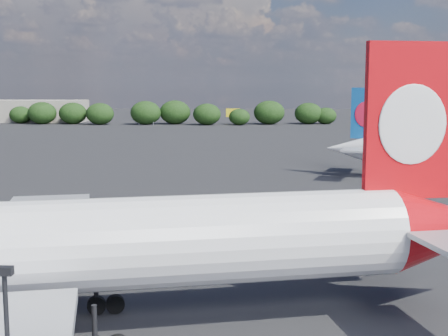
{
  "coord_description": "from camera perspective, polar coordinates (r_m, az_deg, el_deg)",
  "views": [
    {
      "loc": [
        18.15,
        -38.55,
        15.06
      ],
      "look_at": [
        16.0,
        12.0,
        8.0
      ],
      "focal_mm": 50.0,
      "sensor_mm": 36.0,
      "label": 1
    }
  ],
  "objects": [
    {
      "name": "highway_sign",
      "position": [
        217.9,
        -7.14,
        4.74
      ],
      "size": [
        6.0,
        0.3,
        4.5
      ],
      "color": "#135F1A",
      "rests_on": "ground"
    },
    {
      "name": "horizon_treeline",
      "position": [
        218.95,
        1.24,
        5.03
      ],
      "size": [
        204.42,
        16.12,
        8.72
      ],
      "color": "black",
      "rests_on": "ground"
    },
    {
      "name": "terminal_building",
      "position": [
        245.33,
        -17.45,
        5.0
      ],
      "size": [
        42.0,
        16.0,
        8.0
      ],
      "color": "gray",
      "rests_on": "ground"
    },
    {
      "name": "qantas_airliner",
      "position": [
        37.76,
        -12.33,
        -7.17
      ],
      "size": [
        53.28,
        50.98,
        17.52
      ],
      "color": "white",
      "rests_on": "ground"
    },
    {
      "name": "billboard_yellow",
      "position": [
        220.92,
        0.84,
        5.04
      ],
      "size": [
        5.0,
        0.3,
        5.5
      ],
      "color": "yellow",
      "rests_on": "ground"
    },
    {
      "name": "ground",
      "position": [
        101.33,
        -7.91,
        -0.68
      ],
      "size": [
        500.0,
        500.0,
        0.0
      ],
      "primitive_type": "plane",
      "color": "black",
      "rests_on": "ground"
    }
  ]
}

